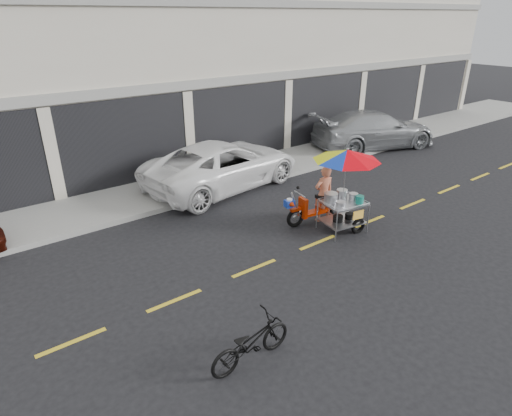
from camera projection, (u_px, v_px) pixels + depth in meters
ground at (318, 243)px, 10.78m from camera, size 90.00×90.00×0.00m
sidewalk at (206, 179)px, 14.75m from camera, size 45.00×3.00×0.15m
shophouse_block at (197, 40)px, 18.28m from camera, size 36.00×8.11×10.40m
centerline at (318, 242)px, 10.78m from camera, size 42.00×0.10×0.01m
white_pickup at (223, 165)px, 14.02m from camera, size 5.76×3.25×1.52m
silver_pickup at (374, 129)px, 18.17m from camera, size 5.81×3.65×1.57m
near_bicycle at (251, 342)px, 6.92m from camera, size 1.55×0.57×0.81m
food_vendor_rig at (337, 177)px, 11.06m from camera, size 2.23×2.03×2.25m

